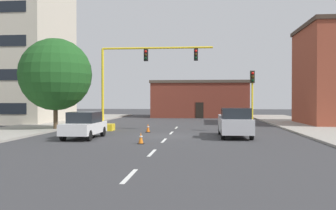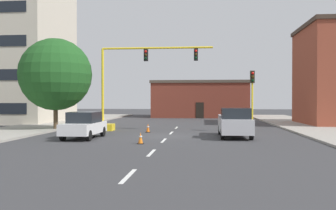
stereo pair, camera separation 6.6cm
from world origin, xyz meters
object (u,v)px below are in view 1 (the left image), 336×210
Objects in this scene: traffic_light_pole_right at (252,87)px; tree_left_near at (55,75)px; sedan_white_near_left at (84,125)px; traffic_cone_roadside_a at (148,128)px; pickup_truck_silver at (235,123)px; traffic_cone_roadside_b at (141,138)px; traffic_signal_gantry at (118,103)px.

tree_left_near is at bearing 178.83° from traffic_light_pole_right.
traffic_cone_roadside_a is at bearing 55.44° from sedan_white_near_left.
traffic_cone_roadside_b is (-5.69, -4.52, -0.65)m from pickup_truck_silver.
tree_left_near is 13.12m from traffic_cone_roadside_b.
pickup_truck_silver is 7.20m from traffic_cone_roadside_a.
pickup_truck_silver is 1.20× the size of sedan_white_near_left.
traffic_light_pole_right is at bearing -1.17° from tree_left_near.
traffic_signal_gantry is 1.84× the size of pickup_truck_silver.
traffic_light_pole_right reaches higher than traffic_cone_roadside_a.
pickup_truck_silver is at bearing -17.00° from tree_left_near.
traffic_cone_roadside_a is (7.91, -1.16, -4.29)m from tree_left_near.
pickup_truck_silver is at bearing -26.98° from traffic_signal_gantry.
tree_left_near is 1.41× the size of pickup_truck_silver.
tree_left_near is 8.49m from sedan_white_near_left.
tree_left_near reaches higher than sedan_white_near_left.
sedan_white_near_left is (4.44, -6.20, -3.74)m from tree_left_near.
pickup_truck_silver is 7.29m from traffic_cone_roadside_b.
traffic_light_pole_right is 13.24m from sedan_white_near_left.
sedan_white_near_left is 6.14m from traffic_cone_roadside_a.
traffic_signal_gantry is at bearing 152.28° from traffic_cone_roadside_a.
tree_left_near reaches higher than traffic_cone_roadside_a.
traffic_light_pole_right is 7.15× the size of traffic_cone_roadside_b.
traffic_signal_gantry is 6.64m from sedan_white_near_left.
traffic_cone_roadside_b is (0.72, -7.74, -0.01)m from traffic_cone_roadside_a.
pickup_truck_silver is 7.87× the size of traffic_cone_roadside_a.
traffic_signal_gantry reaches higher than traffic_cone_roadside_b.
sedan_white_near_left is at bearing -124.56° from traffic_cone_roadside_a.
traffic_light_pole_right is 0.63× the size of tree_left_near.
tree_left_near is at bearing 125.59° from sedan_white_near_left.
tree_left_near is 11.09× the size of traffic_cone_roadside_a.
traffic_light_pole_right is at bearing 5.85° from traffic_cone_roadside_a.
pickup_truck_silver is at bearing -26.67° from traffic_cone_roadside_a.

